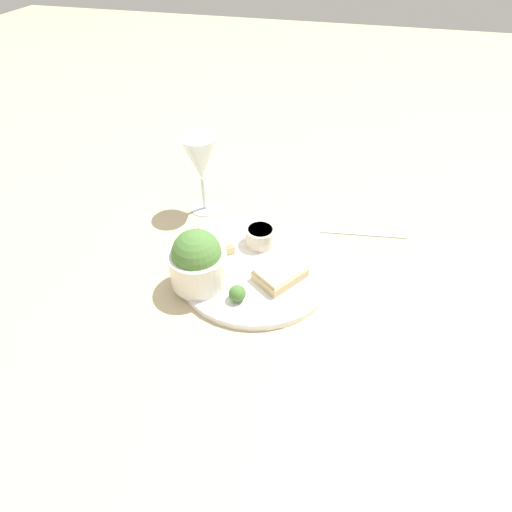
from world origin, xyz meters
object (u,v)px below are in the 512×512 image
at_px(salad_bowl, 198,261).
at_px(sauce_ramekin, 260,235).
at_px(cheese_toast_far, 216,239).
at_px(fork, 364,234).
at_px(wine_glass, 200,161).
at_px(cheese_toast_near, 280,273).

height_order(salad_bowl, sauce_ramekin, salad_bowl).
distance_m(salad_bowl, cheese_toast_far, 0.11).
relative_size(cheese_toast_far, fork, 0.56).
bearing_deg(salad_bowl, wine_glass, 18.01).
bearing_deg(salad_bowl, cheese_toast_far, 2.58).
relative_size(sauce_ramekin, cheese_toast_far, 0.59).
bearing_deg(cheese_toast_far, wine_glass, 29.25).
xyz_separation_m(cheese_toast_near, cheese_toast_far, (0.06, 0.14, -0.00)).
height_order(sauce_ramekin, fork, sauce_ramekin).
bearing_deg(sauce_ramekin, cheese_toast_far, 105.08).
height_order(salad_bowl, cheese_toast_far, salad_bowl).
relative_size(cheese_toast_near, fork, 0.59).
height_order(cheese_toast_near, wine_glass, wine_glass).
xyz_separation_m(sauce_ramekin, cheese_toast_far, (-0.02, 0.08, -0.01)).
xyz_separation_m(cheese_toast_near, wine_glass, (0.19, 0.21, 0.09)).
xyz_separation_m(salad_bowl, cheese_toast_far, (0.10, 0.00, -0.04)).
height_order(wine_glass, fork, wine_glass).
bearing_deg(cheese_toast_far, sauce_ramekin, -74.92).
relative_size(sauce_ramekin, cheese_toast_near, 0.55).
height_order(salad_bowl, fork, salad_bowl).
xyz_separation_m(wine_glass, fork, (-0.01, -0.35, -0.12)).
relative_size(cheese_toast_near, cheese_toast_far, 1.07).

